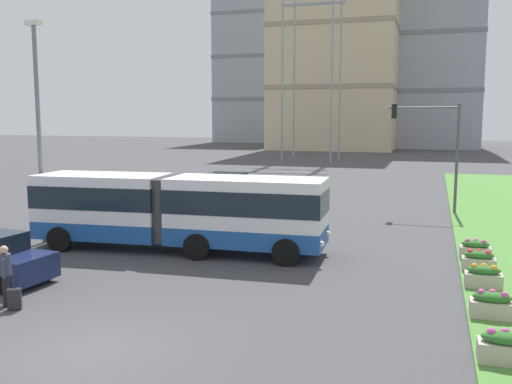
% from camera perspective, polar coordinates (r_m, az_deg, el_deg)
% --- Properties ---
extents(ground_plane, '(260.00, 260.00, 0.00)m').
position_cam_1_polar(ground_plane, '(13.84, -16.08, -15.25)').
color(ground_plane, '#424244').
extents(articulated_bus, '(11.98, 3.44, 3.00)m').
position_cam_1_polar(articulated_bus, '(22.52, -7.94, -1.81)').
color(articulated_bus, white).
rests_on(articulated_bus, ground).
extents(car_white_van, '(4.46, 2.15, 1.58)m').
position_cam_1_polar(car_white_van, '(38.29, -2.80, 0.74)').
color(car_white_van, silver).
rests_on(car_white_van, ground).
extents(pedestrian_crossing, '(0.37, 0.49, 1.74)m').
position_cam_1_polar(pedestrian_crossing, '(17.45, -24.13, -7.36)').
color(pedestrian_crossing, black).
rests_on(pedestrian_crossing, ground).
extents(rolling_suitcase, '(0.43, 0.40, 0.97)m').
position_cam_1_polar(rolling_suitcase, '(17.20, -23.31, -9.91)').
color(rolling_suitcase, '#232328').
rests_on(rolling_suitcase, ground).
extents(flower_planter_0, '(1.10, 0.56, 0.74)m').
position_cam_1_polar(flower_planter_0, '(13.56, 23.94, -14.17)').
color(flower_planter_0, '#B7AD9E').
rests_on(flower_planter_0, grass_median).
extents(flower_planter_1, '(1.10, 0.56, 0.74)m').
position_cam_1_polar(flower_planter_1, '(16.27, 22.83, -10.47)').
color(flower_planter_1, '#B7AD9E').
rests_on(flower_planter_1, grass_median).
extents(flower_planter_2, '(1.10, 0.56, 0.74)m').
position_cam_1_polar(flower_planter_2, '(18.91, 22.09, -7.93)').
color(flower_planter_2, '#B7AD9E').
rests_on(flower_planter_2, grass_median).
extents(flower_planter_3, '(1.10, 0.56, 0.74)m').
position_cam_1_polar(flower_planter_3, '(20.86, 21.67, -6.48)').
color(flower_planter_3, '#B7AD9E').
rests_on(flower_planter_3, grass_median).
extents(flower_planter_4, '(1.10, 0.56, 0.74)m').
position_cam_1_polar(flower_planter_4, '(22.55, 21.37, -5.43)').
color(flower_planter_4, '#B7AD9E').
rests_on(flower_planter_4, grass_median).
extents(traffic_light_far_right, '(3.80, 0.28, 6.04)m').
position_cam_1_polar(traffic_light_far_right, '(32.57, 17.65, 5.19)').
color(traffic_light_far_right, '#474C51').
rests_on(traffic_light_far_right, ground).
extents(streetlight_left, '(0.70, 0.28, 9.22)m').
position_cam_1_polar(streetlight_left, '(25.17, -21.21, 6.51)').
color(streetlight_left, slate).
rests_on(streetlight_left, ground).
extents(apartment_tower_west, '(16.68, 16.97, 35.32)m').
position_cam_1_polar(apartment_tower_west, '(126.89, 0.46, 13.17)').
color(apartment_tower_west, '#9EA3AD').
rests_on(apartment_tower_west, ground).
extents(apartment_tower_westcentre, '(20.24, 18.94, 39.09)m').
position_cam_1_polar(apartment_tower_westcentre, '(99.09, 8.26, 15.77)').
color(apartment_tower_westcentre, beige).
rests_on(apartment_tower_westcentre, ground).
extents(apartment_tower_centre, '(16.04, 18.73, 37.58)m').
position_cam_1_polar(apartment_tower_centre, '(107.82, 17.68, 14.42)').
color(apartment_tower_centre, '#9EA3AD').
rests_on(apartment_tower_centre, ground).
extents(transmission_pylon, '(9.00, 6.24, 29.02)m').
position_cam_1_polar(transmission_pylon, '(71.68, 5.77, 16.05)').
color(transmission_pylon, gray).
rests_on(transmission_pylon, ground).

